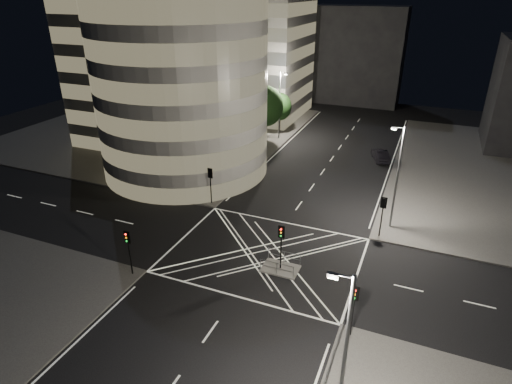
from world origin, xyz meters
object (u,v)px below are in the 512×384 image
at_px(traffic_signal_fl, 210,179).
at_px(street_lamp_left_far, 280,103).
at_px(traffic_signal_nr, 354,302).
at_px(traffic_signal_nl, 128,244).
at_px(traffic_signal_island, 281,239).
at_px(street_lamp_right_far, 397,175).
at_px(traffic_signal_fr, 383,209).
at_px(street_lamp_left_near, 226,140).
at_px(sedan, 380,155).
at_px(central_island, 280,269).
at_px(street_lamp_right_near, 344,356).

bearing_deg(traffic_signal_fl, street_lamp_left_far, 91.57).
bearing_deg(traffic_signal_nr, traffic_signal_nl, 180.00).
xyz_separation_m(traffic_signal_nr, street_lamp_left_far, (-18.24, 36.80, 2.63)).
height_order(traffic_signal_island, street_lamp_right_far, street_lamp_right_far).
relative_size(traffic_signal_fr, street_lamp_right_far, 0.40).
xyz_separation_m(traffic_signal_nl, street_lamp_left_far, (-0.64, 36.80, 2.63)).
distance_m(street_lamp_left_near, street_lamp_left_far, 18.00).
relative_size(traffic_signal_nl, street_lamp_left_near, 0.40).
distance_m(traffic_signal_fr, sedan, 20.41).
height_order(traffic_signal_fl, sedan, traffic_signal_fl).
bearing_deg(street_lamp_left_far, traffic_signal_island, -70.05).
height_order(central_island, street_lamp_left_far, street_lamp_left_far).
bearing_deg(traffic_signal_nl, traffic_signal_fr, 37.69).
distance_m(traffic_signal_fl, street_lamp_right_far, 18.55).
bearing_deg(traffic_signal_island, central_island, 0.00).
relative_size(traffic_signal_nr, street_lamp_right_far, 0.40).
relative_size(street_lamp_left_far, sedan, 2.19).
bearing_deg(traffic_signal_island, street_lamp_left_far, 109.95).
height_order(street_lamp_left_far, street_lamp_right_near, same).
bearing_deg(street_lamp_right_far, central_island, -125.30).
bearing_deg(sedan, traffic_signal_island, 61.42).
bearing_deg(traffic_signal_fl, traffic_signal_fr, 0.00).
distance_m(traffic_signal_fl, street_lamp_left_far, 23.36).
height_order(traffic_signal_nr, street_lamp_left_near, street_lamp_left_near).
height_order(street_lamp_right_far, sedan, street_lamp_right_far).
height_order(traffic_signal_fr, traffic_signal_island, same).
bearing_deg(traffic_signal_nl, street_lamp_right_near, -21.55).
bearing_deg(street_lamp_left_far, traffic_signal_nl, -89.01).
distance_m(traffic_signal_nr, street_lamp_left_near, 26.32).
distance_m(traffic_signal_nl, sedan, 36.92).
distance_m(traffic_signal_fr, street_lamp_left_far, 29.63).
bearing_deg(traffic_signal_nr, street_lamp_left_near, 134.13).
bearing_deg(central_island, traffic_signal_nl, -153.86).
relative_size(traffic_signal_nl, street_lamp_right_far, 0.40).
bearing_deg(street_lamp_left_far, street_lamp_right_near, -66.79).
relative_size(street_lamp_right_far, street_lamp_right_near, 1.00).
height_order(traffic_signal_island, sedan, traffic_signal_island).
bearing_deg(sedan, street_lamp_right_far, 80.20).
bearing_deg(traffic_signal_nl, sedan, 66.19).
distance_m(traffic_signal_nr, traffic_signal_island, 8.62).
relative_size(traffic_signal_fr, street_lamp_left_near, 0.40).
distance_m(traffic_signal_fl, street_lamp_right_near, 27.79).
xyz_separation_m(traffic_signal_nl, street_lamp_right_near, (18.24, -7.20, 2.63)).
relative_size(traffic_signal_fr, sedan, 0.88).
relative_size(traffic_signal_fr, traffic_signal_island, 1.00).
distance_m(traffic_signal_fr, traffic_signal_nr, 13.60).
bearing_deg(street_lamp_left_near, street_lamp_left_far, 90.00).
xyz_separation_m(traffic_signal_fl, traffic_signal_island, (10.80, -8.30, 0.00)).
distance_m(central_island, street_lamp_left_far, 33.95).
distance_m(street_lamp_right_far, sedan, 18.85).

